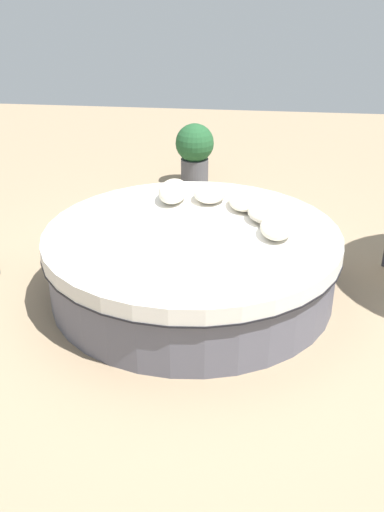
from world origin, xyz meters
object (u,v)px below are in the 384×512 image
Objects in this scene: throw_pillow_0 at (277,227)px; throw_pillow_2 at (245,200)px; planter at (195,151)px; round_bed at (192,261)px; throw_pillow_1 at (267,212)px; throw_pillow_3 at (210,193)px; throw_pillow_4 at (173,191)px.

throw_pillow_0 is 0.73m from throw_pillow_2.
planter is (-2.41, -0.80, -0.22)m from throw_pillow_2.
throw_pillow_1 is (-0.35, 0.68, 0.40)m from round_bed.
round_bed is 5.71× the size of throw_pillow_1.
throw_pillow_3 reaches higher than round_bed.
throw_pillow_2 reaches higher than round_bed.
round_bed is at bearing -34.50° from throw_pillow_2.
throw_pillow_0 is 0.98× the size of throw_pillow_1.
throw_pillow_3 is (-0.43, -0.59, 0.01)m from throw_pillow_1.
throw_pillow_1 is at bearing -166.34° from throw_pillow_0.
throw_pillow_2 is at bearing 83.94° from throw_pillow_4.
throw_pillow_4 is (0.05, -0.38, 0.02)m from throw_pillow_3.
planter is (-2.71, -1.02, -0.23)m from throw_pillow_1.
planter reaches higher than throw_pillow_0.
throw_pillow_2 is (-0.66, -0.31, -0.01)m from throw_pillow_0.
throw_pillow_1 reaches higher than throw_pillow_2.
throw_pillow_2 is 0.38m from throw_pillow_3.
planter is (-3.07, -1.11, -0.23)m from throw_pillow_0.
throw_pillow_3 reaches higher than throw_pillow_1.
throw_pillow_0 is 3.27m from planter.
throw_pillow_2 is (-0.30, -0.22, -0.01)m from throw_pillow_1.
round_bed is at bearing 6.50° from planter.
throw_pillow_1 reaches higher than round_bed.
planter reaches higher than round_bed.
throw_pillow_3 is at bearing -139.46° from throw_pillow_0.
throw_pillow_1 is 0.92× the size of throw_pillow_4.
throw_pillow_0 reaches higher than round_bed.
throw_pillow_0 is at bearing 40.54° from throw_pillow_3.
throw_pillow_3 reaches higher than throw_pillow_2.
throw_pillow_1 is 1.04m from throw_pillow_4.
planter is at bearing -161.64° from throw_pillow_2.
throw_pillow_0 is at bearing 25.25° from throw_pillow_2.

